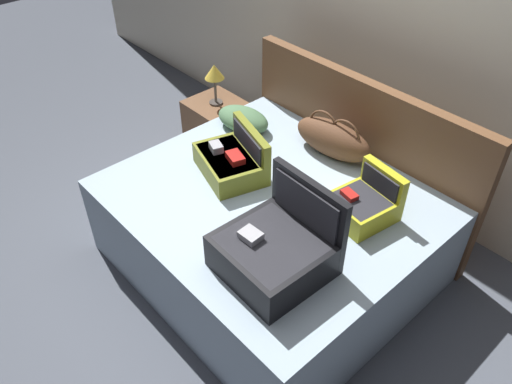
{
  "coord_description": "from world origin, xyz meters",
  "views": [
    {
      "loc": [
        1.65,
        -1.21,
        2.54
      ],
      "look_at": [
        0.0,
        0.28,
        0.68
      ],
      "focal_mm": 35.83,
      "sensor_mm": 36.0,
      "label": 1
    }
  ],
  "objects_px": {
    "nightstand": "(218,130)",
    "bed": "(270,231)",
    "hard_case_large": "(276,250)",
    "duffel_bag": "(333,139)",
    "pillow_center_head": "(243,119)",
    "hard_case_small": "(364,204)",
    "hard_case_medium": "(232,161)",
    "table_lamp": "(214,74)"
  },
  "relations": [
    {
      "from": "nightstand",
      "to": "bed",
      "type": "bearing_deg",
      "value": -24.13
    },
    {
      "from": "bed",
      "to": "hard_case_large",
      "type": "bearing_deg",
      "value": -41.17
    },
    {
      "from": "duffel_bag",
      "to": "pillow_center_head",
      "type": "distance_m",
      "value": 0.66
    },
    {
      "from": "hard_case_small",
      "to": "nightstand",
      "type": "height_order",
      "value": "hard_case_small"
    },
    {
      "from": "hard_case_medium",
      "to": "duffel_bag",
      "type": "relative_size",
      "value": 0.92
    },
    {
      "from": "pillow_center_head",
      "to": "nightstand",
      "type": "bearing_deg",
      "value": 162.56
    },
    {
      "from": "hard_case_large",
      "to": "nightstand",
      "type": "height_order",
      "value": "hard_case_large"
    },
    {
      "from": "hard_case_small",
      "to": "pillow_center_head",
      "type": "relative_size",
      "value": 0.93
    },
    {
      "from": "hard_case_medium",
      "to": "nightstand",
      "type": "xyz_separation_m",
      "value": [
        -0.85,
        0.55,
        -0.42
      ]
    },
    {
      "from": "table_lamp",
      "to": "bed",
      "type": "bearing_deg",
      "value": -24.13
    },
    {
      "from": "hard_case_small",
      "to": "nightstand",
      "type": "bearing_deg",
      "value": 179.22
    },
    {
      "from": "duffel_bag",
      "to": "nightstand",
      "type": "distance_m",
      "value": 1.22
    },
    {
      "from": "hard_case_small",
      "to": "nightstand",
      "type": "distance_m",
      "value": 1.73
    },
    {
      "from": "pillow_center_head",
      "to": "table_lamp",
      "type": "height_order",
      "value": "table_lamp"
    },
    {
      "from": "duffel_bag",
      "to": "nightstand",
      "type": "relative_size",
      "value": 1.15
    },
    {
      "from": "bed",
      "to": "nightstand",
      "type": "distance_m",
      "value": 1.3
    },
    {
      "from": "bed",
      "to": "hard_case_large",
      "type": "relative_size",
      "value": 3.53
    },
    {
      "from": "table_lamp",
      "to": "pillow_center_head",
      "type": "bearing_deg",
      "value": -17.44
    },
    {
      "from": "duffel_bag",
      "to": "hard_case_medium",
      "type": "bearing_deg",
      "value": -114.75
    },
    {
      "from": "bed",
      "to": "hard_case_medium",
      "type": "bearing_deg",
      "value": -176.83
    },
    {
      "from": "pillow_center_head",
      "to": "table_lamp",
      "type": "bearing_deg",
      "value": 162.56
    },
    {
      "from": "duffel_bag",
      "to": "hard_case_large",
      "type": "bearing_deg",
      "value": -64.06
    },
    {
      "from": "hard_case_large",
      "to": "duffel_bag",
      "type": "xyz_separation_m",
      "value": [
        -0.47,
        0.96,
        -0.01
      ]
    },
    {
      "from": "table_lamp",
      "to": "duffel_bag",
      "type": "bearing_deg",
      "value": 3.27
    },
    {
      "from": "pillow_center_head",
      "to": "nightstand",
      "type": "xyz_separation_m",
      "value": [
        -0.51,
        0.16,
        -0.4
      ]
    },
    {
      "from": "bed",
      "to": "nightstand",
      "type": "bearing_deg",
      "value": 155.87
    },
    {
      "from": "bed",
      "to": "hard_case_small",
      "type": "relative_size",
      "value": 4.9
    },
    {
      "from": "duffel_bag",
      "to": "bed",
      "type": "bearing_deg",
      "value": -85.34
    },
    {
      "from": "nightstand",
      "to": "hard_case_small",
      "type": "bearing_deg",
      "value": -9.05
    },
    {
      "from": "bed",
      "to": "hard_case_medium",
      "type": "xyz_separation_m",
      "value": [
        -0.33,
        -0.02,
        0.38
      ]
    },
    {
      "from": "hard_case_medium",
      "to": "duffel_bag",
      "type": "xyz_separation_m",
      "value": [
        0.28,
        0.61,
        0.03
      ]
    },
    {
      "from": "nightstand",
      "to": "hard_case_medium",
      "type": "bearing_deg",
      "value": -32.77
    },
    {
      "from": "table_lamp",
      "to": "hard_case_large",
      "type": "bearing_deg",
      "value": -29.23
    },
    {
      "from": "hard_case_medium",
      "to": "nightstand",
      "type": "relative_size",
      "value": 1.06
    },
    {
      "from": "hard_case_small",
      "to": "duffel_bag",
      "type": "xyz_separation_m",
      "value": [
        -0.52,
        0.33,
        0.03
      ]
    },
    {
      "from": "nightstand",
      "to": "duffel_bag",
      "type": "bearing_deg",
      "value": 3.27
    },
    {
      "from": "nightstand",
      "to": "table_lamp",
      "type": "distance_m",
      "value": 0.5
    },
    {
      "from": "hard_case_large",
      "to": "pillow_center_head",
      "type": "height_order",
      "value": "hard_case_large"
    },
    {
      "from": "bed",
      "to": "hard_case_large",
      "type": "distance_m",
      "value": 0.7
    },
    {
      "from": "bed",
      "to": "nightstand",
      "type": "xyz_separation_m",
      "value": [
        -1.19,
        0.53,
        -0.04
      ]
    },
    {
      "from": "bed",
      "to": "pillow_center_head",
      "type": "bearing_deg",
      "value": 151.17
    },
    {
      "from": "hard_case_medium",
      "to": "pillow_center_head",
      "type": "xyz_separation_m",
      "value": [
        -0.34,
        0.39,
        -0.02
      ]
    }
  ]
}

